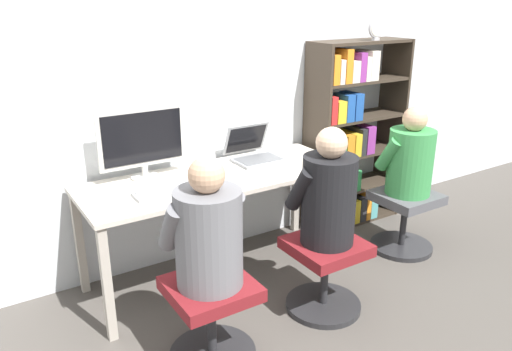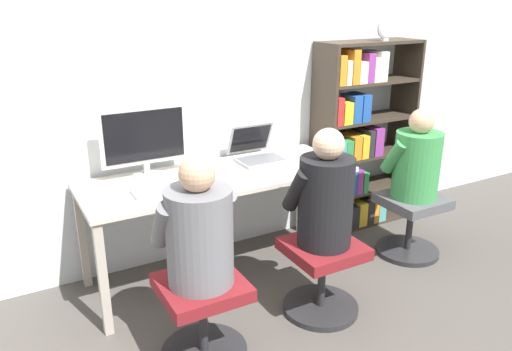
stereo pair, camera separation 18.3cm
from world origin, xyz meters
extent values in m
plane|color=#4C4742|center=(0.00, 0.00, 0.00)|extent=(14.00, 14.00, 0.00)
cube|color=silver|center=(0.00, 0.73, 1.30)|extent=(10.00, 0.05, 2.60)
cube|color=beige|center=(0.00, 0.33, 0.72)|extent=(1.81, 0.67, 0.03)
cube|color=#ADA497|center=(-0.87, 0.04, 0.35)|extent=(0.05, 0.05, 0.71)
cube|color=#ADA497|center=(0.87, 0.04, 0.35)|extent=(0.05, 0.05, 0.71)
cube|color=#ADA497|center=(-0.87, 0.63, 0.35)|extent=(0.05, 0.05, 0.71)
cube|color=#ADA497|center=(0.87, 0.63, 0.35)|extent=(0.05, 0.05, 0.71)
cylinder|color=beige|center=(-0.42, 0.54, 0.74)|extent=(0.18, 0.18, 0.01)
cylinder|color=beige|center=(-0.42, 0.54, 0.79)|extent=(0.04, 0.04, 0.07)
cube|color=beige|center=(-0.42, 0.54, 1.01)|extent=(0.57, 0.02, 0.37)
cube|color=black|center=(-0.42, 0.53, 1.01)|extent=(0.52, 0.01, 0.32)
cube|color=gray|center=(0.38, 0.44, 0.75)|extent=(0.34, 0.25, 0.02)
cube|color=slate|center=(0.38, 0.44, 0.76)|extent=(0.30, 0.19, 0.00)
cube|color=gray|center=(0.38, 0.61, 0.87)|extent=(0.34, 0.10, 0.23)
cube|color=black|center=(0.38, 0.60, 0.87)|extent=(0.30, 0.09, 0.19)
cube|color=#B2B2B7|center=(-0.40, 0.22, 0.75)|extent=(0.42, 0.15, 0.02)
cube|color=#97979C|center=(-0.40, 0.22, 0.76)|extent=(0.39, 0.12, 0.00)
ellipsoid|color=#99999E|center=(-0.12, 0.22, 0.76)|extent=(0.06, 0.11, 0.04)
cylinder|color=#262628|center=(-0.45, -0.41, 0.21)|extent=(0.05, 0.05, 0.36)
cube|color=maroon|center=(-0.45, -0.41, 0.43)|extent=(0.43, 0.42, 0.07)
cylinder|color=#262628|center=(0.35, -0.37, 0.02)|extent=(0.47, 0.47, 0.04)
cylinder|color=#262628|center=(0.35, -0.37, 0.21)|extent=(0.05, 0.05, 0.36)
cube|color=maroon|center=(0.35, -0.37, 0.43)|extent=(0.43, 0.42, 0.07)
cylinder|color=slate|center=(-0.45, -0.41, 0.72)|extent=(0.34, 0.34, 0.51)
sphere|color=tan|center=(-0.45, -0.41, 1.05)|extent=(0.18, 0.18, 0.18)
cylinder|color=slate|center=(-0.62, -0.33, 0.79)|extent=(0.09, 0.23, 0.29)
cylinder|color=slate|center=(-0.29, -0.33, 0.79)|extent=(0.09, 0.23, 0.29)
cylinder|color=black|center=(0.35, -0.37, 0.73)|extent=(0.32, 0.32, 0.53)
sphere|color=beige|center=(0.35, -0.37, 1.08)|extent=(0.18, 0.18, 0.18)
cylinder|color=black|center=(0.20, -0.29, 0.81)|extent=(0.09, 0.23, 0.30)
cylinder|color=black|center=(0.50, -0.29, 0.81)|extent=(0.09, 0.23, 0.30)
cube|color=#382D23|center=(0.98, 0.54, 0.77)|extent=(0.02, 0.32, 1.53)
cube|color=#382D23|center=(1.83, 0.54, 0.77)|extent=(0.02, 0.32, 1.53)
cube|color=#382D23|center=(1.40, 0.54, 0.01)|extent=(0.82, 0.30, 0.02)
cube|color=#382D23|center=(1.40, 0.54, 0.31)|extent=(0.82, 0.30, 0.02)
cube|color=#382D23|center=(1.40, 0.54, 0.61)|extent=(0.82, 0.30, 0.02)
cube|color=#382D23|center=(1.40, 0.54, 0.92)|extent=(0.82, 0.30, 0.02)
cube|color=#382D23|center=(1.40, 0.54, 1.22)|extent=(0.82, 0.30, 0.02)
cube|color=#382D23|center=(1.40, 0.54, 1.52)|extent=(0.82, 0.30, 0.02)
cube|color=teal|center=(1.04, 0.50, 0.14)|extent=(0.07, 0.22, 0.23)
cube|color=#2D8C47|center=(1.12, 0.49, 0.11)|extent=(0.07, 0.20, 0.18)
cube|color=#1E4C9E|center=(1.18, 0.52, 0.12)|extent=(0.05, 0.27, 0.20)
cube|color=#262628|center=(1.25, 0.49, 0.12)|extent=(0.09, 0.21, 0.19)
cube|color=gold|center=(1.34, 0.50, 0.13)|extent=(0.08, 0.22, 0.20)
cube|color=#262628|center=(1.42, 0.50, 0.13)|extent=(0.07, 0.22, 0.21)
cube|color=orange|center=(1.48, 0.50, 0.15)|extent=(0.05, 0.22, 0.25)
cube|color=teal|center=(1.55, 0.50, 0.11)|extent=(0.08, 0.23, 0.18)
cube|color=#262628|center=(1.05, 0.49, 0.41)|extent=(0.09, 0.21, 0.17)
cube|color=#8C338C|center=(1.12, 0.50, 0.44)|extent=(0.04, 0.22, 0.23)
cube|color=#1E4C9E|center=(1.20, 0.50, 0.45)|extent=(0.09, 0.23, 0.25)
cube|color=#8C338C|center=(1.28, 0.51, 0.43)|extent=(0.06, 0.25, 0.21)
cube|color=#2D8C47|center=(1.34, 0.50, 0.41)|extent=(0.05, 0.23, 0.18)
cube|color=gold|center=(1.03, 0.51, 0.71)|extent=(0.05, 0.24, 0.16)
cube|color=teal|center=(1.09, 0.50, 0.71)|extent=(0.05, 0.22, 0.17)
cube|color=#2D8C47|center=(1.15, 0.51, 0.71)|extent=(0.07, 0.24, 0.16)
cube|color=orange|center=(1.23, 0.48, 0.72)|extent=(0.07, 0.19, 0.19)
cube|color=gold|center=(1.31, 0.51, 0.72)|extent=(0.07, 0.25, 0.19)
cube|color=#262628|center=(1.37, 0.51, 0.74)|extent=(0.05, 0.24, 0.22)
cube|color=#8C338C|center=(1.45, 0.50, 0.74)|extent=(0.09, 0.23, 0.23)
cube|color=red|center=(1.03, 0.50, 1.03)|extent=(0.06, 0.22, 0.21)
cube|color=gold|center=(1.11, 0.51, 1.01)|extent=(0.08, 0.24, 0.17)
cube|color=#1E4C9E|center=(1.20, 0.48, 1.03)|extent=(0.08, 0.18, 0.21)
cube|color=#1E4C9E|center=(1.29, 0.49, 1.03)|extent=(0.08, 0.21, 0.21)
cube|color=orange|center=(1.04, 0.48, 1.34)|extent=(0.06, 0.19, 0.22)
cube|color=silver|center=(1.10, 0.48, 1.32)|extent=(0.05, 0.19, 0.18)
cube|color=orange|center=(1.16, 0.49, 1.36)|extent=(0.06, 0.20, 0.25)
cube|color=silver|center=(1.23, 0.48, 1.31)|extent=(0.07, 0.18, 0.16)
cube|color=#8C338C|center=(1.30, 0.49, 1.34)|extent=(0.06, 0.21, 0.22)
cube|color=silver|center=(1.36, 0.48, 1.32)|extent=(0.05, 0.18, 0.19)
cube|color=silver|center=(1.43, 0.50, 1.34)|extent=(0.08, 0.23, 0.23)
cube|color=#B2B2B7|center=(1.46, 0.44, 1.54)|extent=(0.05, 0.03, 0.02)
cylinder|color=#B2B2B7|center=(1.46, 0.44, 1.63)|extent=(0.15, 0.02, 0.15)
cylinder|color=silver|center=(1.46, 0.43, 1.63)|extent=(0.13, 0.00, 0.13)
cylinder|color=#262628|center=(1.37, -0.09, 0.02)|extent=(0.47, 0.47, 0.04)
cylinder|color=#262628|center=(1.37, -0.09, 0.21)|extent=(0.05, 0.05, 0.36)
cube|color=#4C4C51|center=(1.37, -0.09, 0.43)|extent=(0.43, 0.42, 0.07)
cylinder|color=#388C47|center=(1.37, -0.09, 0.71)|extent=(0.33, 0.33, 0.49)
sphere|color=tan|center=(1.37, -0.09, 1.03)|extent=(0.18, 0.18, 0.18)
cylinder|color=#388C47|center=(1.21, -0.02, 0.78)|extent=(0.09, 0.22, 0.28)
cylinder|color=#388C47|center=(1.52, -0.02, 0.78)|extent=(0.09, 0.22, 0.28)
camera|label=1|loc=(-1.45, -2.41, 1.85)|focal=35.00mm
camera|label=2|loc=(-1.29, -2.50, 1.85)|focal=35.00mm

